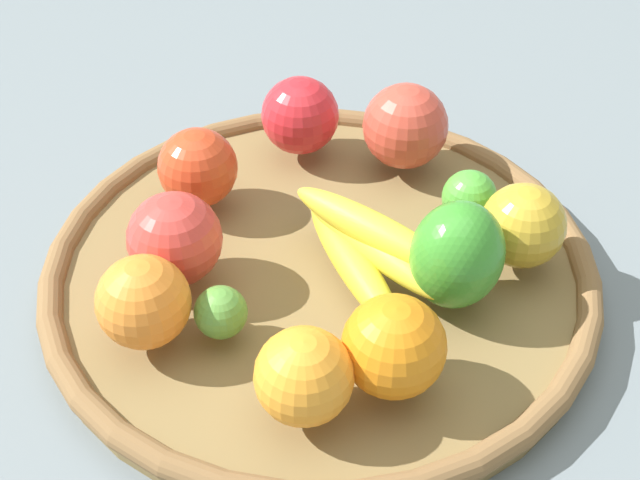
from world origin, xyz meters
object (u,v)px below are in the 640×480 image
object	(u,v)px
lime_0	(221,312)
orange_2	(143,302)
apple_1	(175,239)
bell_pepper	(457,255)
apple_3	(300,115)
lime_1	(469,197)
orange_0	(394,347)
apple_2	(405,126)
orange_1	(304,376)
apple_0	(198,168)
apple_4	(523,225)
banana_bunch	(367,246)

from	to	relation	value
lime_0	orange_2	size ratio (longest dim) A/B	0.58
lime_0	apple_1	distance (m)	0.08
apple_1	bell_pepper	size ratio (longest dim) A/B	0.86
apple_3	lime_0	size ratio (longest dim) A/B	1.78
lime_1	orange_0	bearing A→B (deg)	84.12
apple_3	lime_1	distance (m)	0.18
apple_2	orange_2	xyz separation A→B (m)	(0.14, 0.27, -0.00)
orange_1	apple_0	bearing A→B (deg)	-51.15
apple_4	orange_2	distance (m)	0.31
apple_4	bell_pepper	world-z (taller)	bell_pepper
apple_2	apple_1	size ratio (longest dim) A/B	1.03
orange_2	lime_0	bearing A→B (deg)	-159.13
apple_1	lime_1	distance (m)	0.25
orange_0	apple_1	size ratio (longest dim) A/B	0.98
orange_0	orange_1	xyz separation A→B (m)	(0.05, 0.04, -0.00)
lime_0	apple_0	world-z (taller)	apple_0
apple_3	orange_0	xyz separation A→B (m)	(-0.15, 0.26, 0.00)
apple_4	apple_0	xyz separation A→B (m)	(0.28, 0.00, 0.00)
lime_0	lime_1	xyz separation A→B (m)	(-0.16, -0.19, 0.00)
orange_0	lime_0	bearing A→B (deg)	-4.80
orange_1	apple_1	bearing A→B (deg)	-36.25
apple_3	lime_0	xyz separation A→B (m)	(-0.02, 0.25, -0.02)
apple_3	apple_4	world-z (taller)	apple_3
orange_1	lime_1	world-z (taller)	orange_1
apple_3	orange_2	bearing A→B (deg)	82.26
lime_0	lime_1	bearing A→B (deg)	-129.74
lime_0	orange_2	distance (m)	0.06
lime_1	apple_1	bearing A→B (deg)	32.98
orange_0	apple_0	world-z (taller)	orange_0
apple_2	lime_1	distance (m)	0.10
apple_0	orange_0	bearing A→B (deg)	143.58
orange_0	orange_1	distance (m)	0.07
orange_2	lime_1	distance (m)	0.29
apple_3	lime_1	size ratio (longest dim) A/B	1.53
orange_0	bell_pepper	distance (m)	0.10
banana_bunch	lime_0	distance (m)	0.13
apple_4	orange_0	bearing A→B (deg)	66.58
apple_3	bell_pepper	distance (m)	0.24
apple_0	orange_1	size ratio (longest dim) A/B	1.01
apple_2	lime_1	bearing A→B (deg)	137.31
banana_bunch	apple_1	distance (m)	0.15
apple_0	apple_1	distance (m)	0.10
orange_0	apple_0	bearing A→B (deg)	-36.42
lime_0	orange_1	xyz separation A→B (m)	(-0.08, 0.05, 0.01)
apple_3	lime_0	world-z (taller)	apple_3
apple_3	apple_4	distance (m)	0.24
apple_2	orange_0	distance (m)	0.27
apple_3	apple_4	size ratio (longest dim) A/B	1.05
orange_0	apple_4	size ratio (longest dim) A/B	1.07
apple_3	apple_1	distance (m)	0.20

